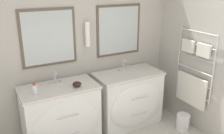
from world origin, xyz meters
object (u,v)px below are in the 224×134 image
object	(u,v)px
vanity_left	(62,116)
vanity_right	(129,99)
amenity_bowl	(77,84)
toiletry_bottle	(35,89)
waste_bin	(183,122)

from	to	relation	value
vanity_left	vanity_right	world-z (taller)	same
amenity_bowl	toiletry_bottle	bearing A→B (deg)	177.30
vanity_left	waste_bin	world-z (taller)	vanity_left
toiletry_bottle	amenity_bowl	size ratio (longest dim) A/B	1.26
vanity_right	toiletry_bottle	size ratio (longest dim) A/B	6.90
toiletry_bottle	waste_bin	world-z (taller)	toiletry_bottle
amenity_bowl	waste_bin	xyz separation A→B (m)	(1.48, -0.47, -0.74)
vanity_right	waste_bin	size ratio (longest dim) A/B	3.99
toiletry_bottle	vanity_left	bearing A→B (deg)	9.80
amenity_bowl	vanity_right	bearing A→B (deg)	5.31
waste_bin	vanity_right	bearing A→B (deg)	138.59
vanity_right	vanity_left	bearing A→B (deg)	180.00
amenity_bowl	waste_bin	size ratio (longest dim) A/B	0.46
vanity_left	waste_bin	distance (m)	1.80
vanity_left	vanity_right	xyz separation A→B (m)	(1.07, 0.00, 0.00)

